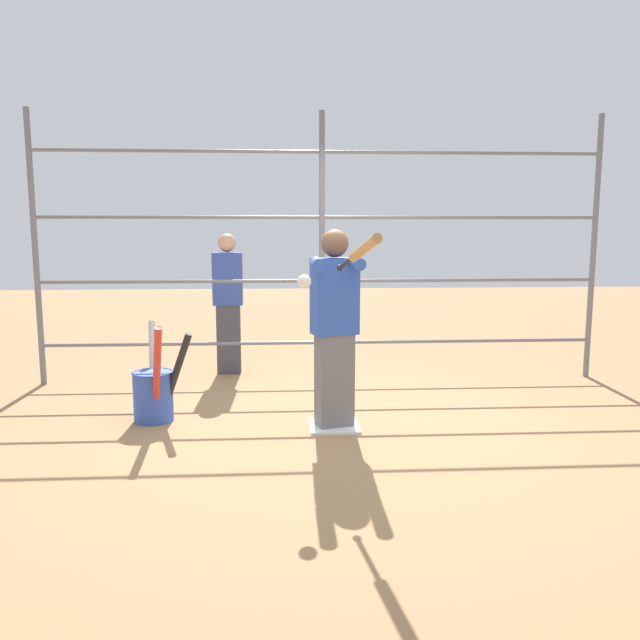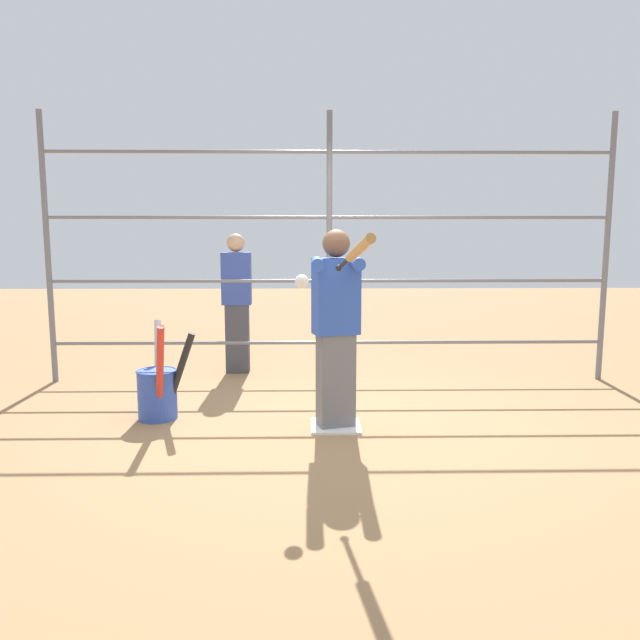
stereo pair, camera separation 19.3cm
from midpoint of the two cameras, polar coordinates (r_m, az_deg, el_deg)
name	(u,v)px [view 1 (the left image)]	position (r m, az deg, el deg)	size (l,w,h in m)	color
ground_plane	(334,427)	(5.16, 0.22, -9.76)	(24.00, 24.00, 0.00)	#9E754C
home_plate	(334,426)	(5.16, 0.22, -9.65)	(0.40, 0.40, 0.02)	white
fence_backstop	(322,249)	(6.51, -0.68, 6.48)	(5.87, 0.06, 2.79)	slate
batter	(335,323)	(4.95, 0.24, -0.25)	(0.40, 0.62, 1.60)	slate
baseball_bat_swinging	(361,251)	(4.01, 2.39, 6.32)	(0.21, 0.83, 0.28)	black
softball_in_flight	(304,282)	(4.27, -2.76, 3.53)	(0.10, 0.10, 0.10)	white
bat_bucket	(154,392)	(5.47, -15.89, -6.37)	(0.52, 0.85, 0.86)	#3351B2
bystander_behind_fence	(228,301)	(6.98, -9.19, 1.68)	(0.32, 0.20, 1.55)	#3F3F47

